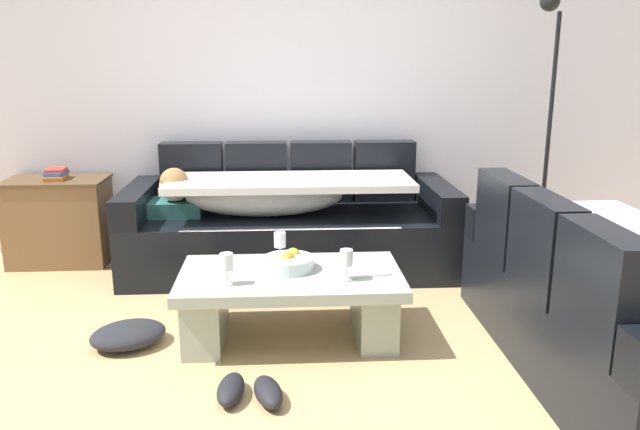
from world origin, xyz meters
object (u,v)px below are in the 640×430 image
pair_of_shoes (249,391)px  crumpled_garment (128,335)px  wine_glass_near_right (346,259)px  open_magazine (361,270)px  coffee_table (290,297)px  fruit_bowl (289,262)px  wine_glass_far_back (280,241)px  book_stack_on_cabinet (56,174)px  couch_along_wall (285,224)px  wine_glass_near_left (227,263)px  couch_near_window (612,308)px  floor_lamp (546,112)px  side_cabinet (60,221)px

pair_of_shoes → crumpled_garment: (-0.68, 0.60, 0.01)m
wine_glass_near_right → open_magazine: wine_glass_near_right is taller
coffee_table → crumpled_garment: size_ratio=3.00×
fruit_bowl → wine_glass_far_back: (-0.05, 0.15, 0.08)m
coffee_table → fruit_bowl: size_ratio=4.29×
wine_glass_near_right → wine_glass_far_back: size_ratio=1.00×
book_stack_on_cabinet → couch_along_wall: bearing=-7.6°
couch_along_wall → fruit_bowl: 1.13m
fruit_bowl → wine_glass_near_left: bearing=-145.5°
open_magazine → pair_of_shoes: size_ratio=0.84×
couch_near_window → book_stack_on_cabinet: couch_near_window is taller
couch_along_wall → coffee_table: bearing=-89.3°
couch_near_window → couch_along_wall: bearing=43.3°
book_stack_on_cabinet → floor_lamp: bearing=-1.5°
wine_glass_far_back → floor_lamp: 2.32m
fruit_bowl → crumpled_garment: size_ratio=0.70×
couch_near_window → pair_of_shoes: bearing=95.3°
couch_near_window → crumpled_garment: bearing=79.8°
fruit_bowl → wine_glass_near_right: 0.36m
wine_glass_near_left → couch_along_wall: bearing=77.2°
book_stack_on_cabinet → open_magazine: bearing=-34.2°
couch_along_wall → pair_of_shoes: (-0.18, -1.82, -0.29)m
open_magazine → crumpled_garment: 1.30m
fruit_bowl → open_magazine: fruit_bowl is taller
coffee_table → side_cabinet: (-1.69, 1.41, 0.08)m
couch_near_window → open_magazine: 1.26m
open_magazine → couch_along_wall: bearing=97.7°
wine_glass_near_left → book_stack_on_cabinet: book_stack_on_cabinet is taller
fruit_bowl → side_cabinet: 2.16m
wine_glass_near_left → pair_of_shoes: 0.67m
wine_glass_near_left → book_stack_on_cabinet: bearing=130.9°
floor_lamp → crumpled_garment: floor_lamp is taller
fruit_bowl → couch_near_window: bearing=-19.0°
fruit_bowl → wine_glass_near_right: wine_glass_near_right is taller
couch_along_wall → crumpled_garment: 1.52m
wine_glass_near_left → book_stack_on_cabinet: 2.08m
wine_glass_near_left → fruit_bowl: bearing=34.5°
couch_near_window → wine_glass_near_right: (-1.26, 0.34, 0.16)m
coffee_table → open_magazine: open_magazine is taller
book_stack_on_cabinet → wine_glass_near_left: bearing=-49.1°
couch_near_window → wine_glass_near_left: (-1.87, 0.32, 0.16)m
coffee_table → side_cabinet: 2.20m
couch_near_window → coffee_table: (-1.55, 0.48, -0.10)m
wine_glass_near_left → floor_lamp: floor_lamp is taller
couch_along_wall → open_magazine: couch_along_wall is taller
wine_glass_far_back → open_magazine: 0.50m
open_magazine → crumpled_garment: open_magazine is taller
wine_glass_far_back → floor_lamp: floor_lamp is taller
floor_lamp → crumpled_garment: size_ratio=4.88×
coffee_table → open_magazine: 0.42m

